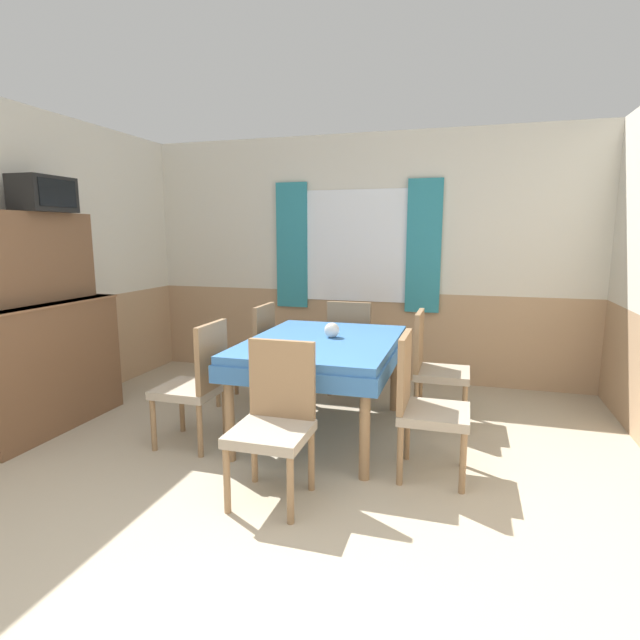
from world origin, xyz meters
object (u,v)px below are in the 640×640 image
at_px(chair_head_near, 275,417).
at_px(chair_left_far, 252,351).
at_px(tv, 43,194).
at_px(chair_right_far, 434,364).
at_px(sideboard, 40,339).
at_px(chair_left_near, 197,381).
at_px(dining_table, 323,352).
at_px(chair_right_near, 423,402).
at_px(chair_head_window, 351,345).
at_px(vase, 332,330).

xyz_separation_m(chair_head_near, chair_left_far, (-0.82, 1.51, 0.00)).
bearing_deg(tv, chair_right_far, 16.67).
xyz_separation_m(chair_right_far, sideboard, (-3.02, -1.02, 0.24)).
xyz_separation_m(chair_left_near, chair_head_near, (0.82, -0.53, 0.00)).
bearing_deg(dining_table, chair_right_near, -30.89).
relative_size(chair_head_window, tv, 2.09).
height_order(chair_left_near, chair_head_near, same).
bearing_deg(chair_right_near, sideboard, -89.27).
height_order(chair_left_near, tv, tv).
distance_m(chair_head_near, chair_left_far, 1.72).
xyz_separation_m(dining_table, chair_left_far, (-0.82, 0.49, -0.16)).
bearing_deg(chair_right_near, chair_left_near, -90.00).
height_order(dining_table, chair_head_near, chair_head_near).
height_order(chair_right_near, chair_head_window, same).
distance_m(chair_left_near, chair_head_window, 1.72).
bearing_deg(chair_left_near, chair_head_window, -28.54).
xyz_separation_m(dining_table, chair_left_near, (-0.82, -0.49, -0.16)).
bearing_deg(dining_table, tv, -169.46).
xyz_separation_m(dining_table, sideboard, (-2.20, -0.53, 0.08)).
distance_m(chair_right_near, chair_left_near, 1.64).
xyz_separation_m(chair_left_far, vase, (0.87, -0.41, 0.33)).
relative_size(chair_head_near, chair_left_far, 1.00).
height_order(chair_left_far, sideboard, sideboard).
xyz_separation_m(tv, vase, (2.22, 0.49, -1.05)).
bearing_deg(vase, chair_head_window, 93.19).
distance_m(chair_head_near, vase, 1.15).
bearing_deg(chair_left_far, sideboard, 126.49).
height_order(sideboard, tv, tv).
bearing_deg(chair_left_far, vase, -115.10).
relative_size(dining_table, vase, 12.88).
height_order(chair_left_near, chair_right_far, same).
bearing_deg(chair_right_near, dining_table, -120.89).
xyz_separation_m(dining_table, vase, (0.05, 0.08, 0.16)).
xyz_separation_m(chair_head_near, chair_right_far, (0.82, 1.51, 0.00)).
bearing_deg(tv, chair_head_near, -15.89).
bearing_deg(chair_head_near, chair_head_window, -90.00).
xyz_separation_m(chair_head_window, vase, (0.05, -0.94, 0.33)).
bearing_deg(chair_head_near, chair_left_near, -32.72).
bearing_deg(chair_right_near, chair_head_window, -151.46).
bearing_deg(dining_table, chair_right_far, 30.89).
bearing_deg(chair_right_far, sideboard, -71.33).
bearing_deg(chair_right_far, dining_table, -59.11).
distance_m(chair_head_window, chair_right_far, 0.98).
bearing_deg(chair_right_far, chair_head_window, -122.72).
distance_m(chair_left_near, chair_head_near, 0.98).
relative_size(chair_left_near, chair_head_near, 1.00).
height_order(chair_right_near, chair_left_near, same).
distance_m(sideboard, vase, 2.34).
bearing_deg(chair_left_far, chair_right_near, -120.89).
distance_m(tv, vase, 2.50).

